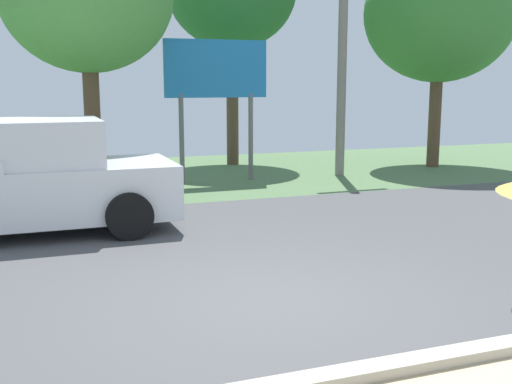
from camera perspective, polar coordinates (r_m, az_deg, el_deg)
The scene contains 5 objects.
ground_plane at distance 9.92m, azimuth -4.92°, elevation -4.76°, with size 40.00×22.00×0.20m.
pickup_truck at distance 10.89m, azimuth -21.19°, elevation 0.87°, with size 5.20×2.28×1.88m.
utility_pole at distance 16.70m, azimuth 7.95°, elevation 13.17°, with size 1.80×0.24×6.48m.
roadside_billboard at distance 15.53m, azimuth -3.67°, elevation 10.31°, with size 2.60×0.12×3.50m.
tree_left_far at distance 19.13m, azimuth 16.54°, elevation 15.46°, with size 4.31×4.31×6.38m.
Camera 1 is at (-2.51, -6.31, 2.49)m, focal length 43.55 mm.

